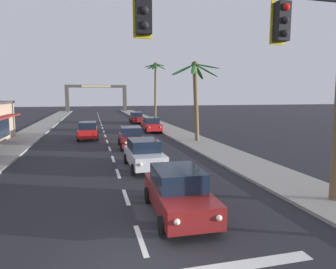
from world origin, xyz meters
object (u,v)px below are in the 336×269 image
object	(u,v)px
sedan_lead_at_stop_bar	(178,192)
sedan_fifth_in_queue	(131,137)
sedan_oncoming_far	(88,130)
sedan_parked_nearest_kerb	(151,125)
sedan_parked_mid_kerb	(136,118)
sedan_third_in_queue	(144,154)
town_gateway_arch	(96,94)
palm_right_second	(196,87)
palm_right_third	(156,80)
traffic_signal_mast	(287,53)

from	to	relation	value
sedan_lead_at_stop_bar	sedan_fifth_in_queue	distance (m)	14.16
sedan_oncoming_far	sedan_parked_nearest_kerb	world-z (taller)	same
sedan_fifth_in_queue	sedan_parked_mid_kerb	xyz separation A→B (m)	(3.50, 20.90, 0.00)
sedan_third_in_queue	town_gateway_arch	world-z (taller)	town_gateway_arch
sedan_oncoming_far	palm_right_second	distance (m)	11.16
palm_right_third	town_gateway_arch	bearing A→B (deg)	101.53
sedan_parked_nearest_kerb	sedan_parked_mid_kerb	size ratio (longest dim) A/B	1.00
sedan_fifth_in_queue	sedan_parked_mid_kerb	distance (m)	21.19
sedan_parked_nearest_kerb	sedan_lead_at_stop_bar	bearing A→B (deg)	-98.90
sedan_oncoming_far	palm_right_second	size ratio (longest dim) A/B	0.62
sedan_fifth_in_queue	traffic_signal_mast	bearing A→B (deg)	-84.37
traffic_signal_mast	sedan_parked_nearest_kerb	size ratio (longest dim) A/B	2.39
town_gateway_arch	sedan_oncoming_far	bearing A→B (deg)	-92.01
sedan_third_in_queue	sedan_parked_nearest_kerb	size ratio (longest dim) A/B	1.00
sedan_lead_at_stop_bar	town_gateway_arch	world-z (taller)	town_gateway_arch
sedan_third_in_queue	palm_right_third	distance (m)	25.84
traffic_signal_mast	sedan_oncoming_far	world-z (taller)	traffic_signal_mast
sedan_third_in_queue	sedan_parked_mid_kerb	distance (m)	28.22
sedan_parked_mid_kerb	palm_right_second	xyz separation A→B (m)	(2.50, -19.44, 4.14)
sedan_oncoming_far	palm_right_third	distance (m)	15.91
sedan_oncoming_far	town_gateway_arch	world-z (taller)	town_gateway_arch
sedan_lead_at_stop_bar	palm_right_third	xyz separation A→B (m)	(5.92, 31.62, 5.51)
sedan_lead_at_stop_bar	sedan_oncoming_far	xyz separation A→B (m)	(-3.30, 19.87, 0.00)
traffic_signal_mast	sedan_fifth_in_queue	distance (m)	17.93
sedan_lead_at_stop_bar	palm_right_third	bearing A→B (deg)	79.40
traffic_signal_mast	sedan_lead_at_stop_bar	world-z (taller)	traffic_signal_mast
sedan_fifth_in_queue	town_gateway_arch	distance (m)	54.42
traffic_signal_mast	palm_right_third	distance (m)	35.01
traffic_signal_mast	sedan_third_in_queue	size ratio (longest dim) A/B	2.38
sedan_lead_at_stop_bar	traffic_signal_mast	bearing A→B (deg)	-59.33
sedan_third_in_queue	sedan_parked_nearest_kerb	world-z (taller)	same
sedan_third_in_queue	town_gateway_arch	size ratio (longest dim) A/B	0.30
palm_right_third	sedan_parked_mid_kerb	bearing A→B (deg)	123.37
palm_right_second	town_gateway_arch	world-z (taller)	palm_right_second
sedan_parked_mid_kerb	palm_right_second	bearing A→B (deg)	-82.67
sedan_parked_mid_kerb	town_gateway_arch	bearing A→B (deg)	98.93
sedan_fifth_in_queue	sedan_parked_nearest_kerb	size ratio (longest dim) A/B	1.00
sedan_fifth_in_queue	palm_right_third	xyz separation A→B (m)	(5.76, 17.46, 5.51)
sedan_third_in_queue	palm_right_third	world-z (taller)	palm_right_third
sedan_parked_mid_kerb	traffic_signal_mast	bearing A→B (deg)	-92.69
sedan_lead_at_stop_bar	sedan_oncoming_far	bearing A→B (deg)	99.42
sedan_parked_nearest_kerb	sedan_parked_mid_kerb	world-z (taller)	same
town_gateway_arch	sedan_fifth_in_queue	bearing A→B (deg)	-88.16
palm_right_third	town_gateway_arch	size ratio (longest dim) A/B	0.58
traffic_signal_mast	sedan_third_in_queue	world-z (taller)	traffic_signal_mast
sedan_oncoming_far	town_gateway_arch	distance (m)	48.73
sedan_parked_mid_kerb	sedan_oncoming_far	bearing A→B (deg)	-114.60
sedan_parked_nearest_kerb	sedan_third_in_queue	bearing A→B (deg)	-102.55
traffic_signal_mast	sedan_parked_mid_kerb	size ratio (longest dim) A/B	2.38
sedan_third_in_queue	palm_right_second	distance (m)	11.31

